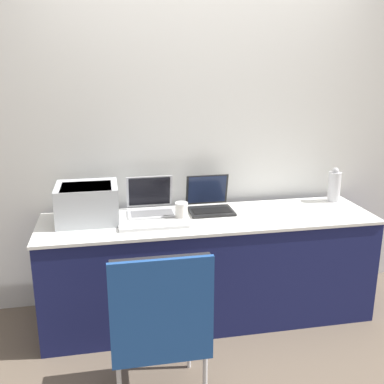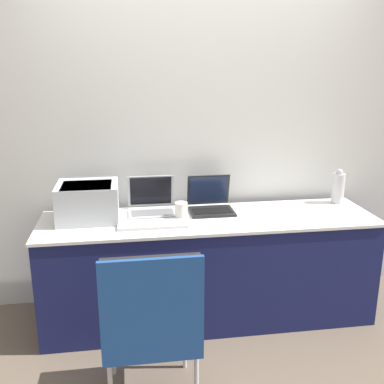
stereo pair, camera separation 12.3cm
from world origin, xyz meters
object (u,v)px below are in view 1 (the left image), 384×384
laptop_left (151,205)px  metal_pitcher (334,186)px  external_keyboard (154,225)px  printer (87,202)px  laptop_right (210,203)px  coffee_cup (181,211)px  chair (160,320)px

laptop_left → metal_pitcher: bearing=0.9°
external_keyboard → metal_pitcher: 1.45m
external_keyboard → printer: bearing=156.0°
laptop_right → coffee_cup: laptop_right is taller
printer → external_keyboard: printer is taller
printer → metal_pitcher: 1.84m
laptop_left → metal_pitcher: (1.41, 0.02, 0.07)m
laptop_right → metal_pitcher: 0.99m
chair → external_keyboard: bearing=85.6°
coffee_cup → chair: chair is taller
coffee_cup → chair: bearing=-106.3°
metal_pitcher → chair: (-1.48, -1.10, -0.31)m
printer → metal_pitcher: metal_pitcher is taller
external_keyboard → metal_pitcher: bearing=11.8°
laptop_right → chair: (-0.50, -1.06, -0.24)m
chair → coffee_cup: bearing=73.7°
laptop_right → chair: laptop_right is taller
laptop_left → metal_pitcher: metal_pitcher is taller
laptop_left → laptop_right: 0.42m
laptop_left → chair: size_ratio=0.35×
external_keyboard → metal_pitcher: size_ratio=1.71×
external_keyboard → coffee_cup: bearing=25.2°
coffee_cup → metal_pitcher: 1.24m
laptop_left → laptop_right: laptop_left is taller
laptop_right → external_keyboard: 0.50m
metal_pitcher → laptop_right: bearing=-177.5°
printer → coffee_cup: size_ratio=3.34×
laptop_right → coffee_cup: size_ratio=2.57×
external_keyboard → chair: size_ratio=0.48×
printer → external_keyboard: 0.47m
printer → laptop_left: same height
metal_pitcher → chair: size_ratio=0.28×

